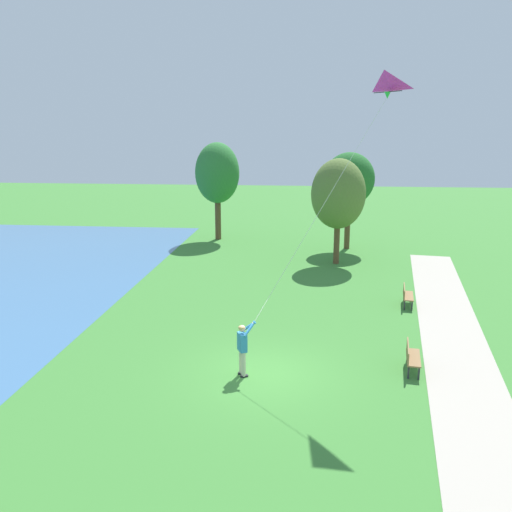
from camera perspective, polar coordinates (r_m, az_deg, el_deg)
ground_plane at (r=18.27m, az=0.79°, el=-12.22°), size 120.00×120.00×0.00m
walkway_path at (r=20.74m, az=20.42°, el=-9.87°), size 6.96×32.01×0.02m
person_kite_flyer at (r=17.74m, az=-1.39°, el=-9.33°), size 0.63×0.51×1.83m
flying_kite at (r=18.50m, az=13.14°, el=16.89°), size 4.53×2.59×7.87m
park_bench_near_walkway at (r=19.02m, az=15.95°, el=-10.01°), size 0.65×1.55×0.88m
park_bench_far_walkway at (r=25.61m, az=15.50°, el=-3.91°), size 0.65×1.55×0.88m
tree_horizon_far at (r=38.95m, az=-4.07°, el=8.62°), size 3.12×3.35×6.90m
tree_behind_path at (r=32.02m, az=8.61°, el=6.43°), size 3.15×3.19×6.19m
tree_lakeside_far at (r=36.22m, az=9.73°, el=7.90°), size 3.29×3.05×6.35m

